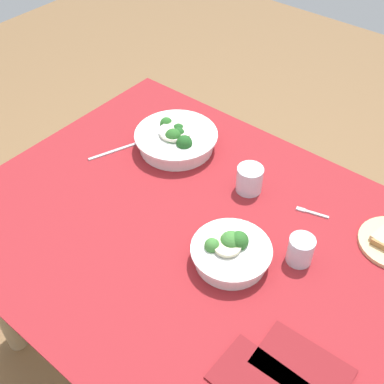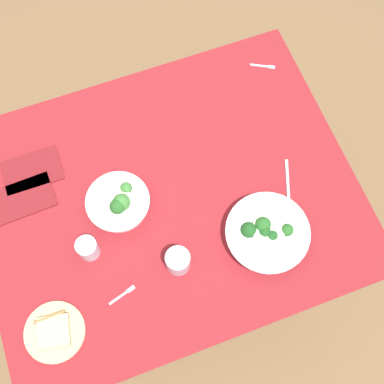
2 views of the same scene
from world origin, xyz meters
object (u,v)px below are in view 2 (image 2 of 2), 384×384
(fork_by_far_bowl, at_px, (123,294))
(napkin_folded_lower, at_px, (23,198))
(broccoli_bowl_far, at_px, (266,233))
(fork_by_near_bowl, at_px, (264,66))
(water_glass_center, at_px, (88,248))
(broccoli_bowl_near, at_px, (119,203))
(napkin_folded_upper, at_px, (32,170))
(water_glass_side, at_px, (178,261))
(table_knife_left, at_px, (288,185))
(bread_side_plate, at_px, (54,332))

(fork_by_far_bowl, height_order, napkin_folded_lower, napkin_folded_lower)
(broccoli_bowl_far, height_order, fork_by_near_bowl, broccoli_bowl_far)
(water_glass_center, height_order, fork_by_near_bowl, water_glass_center)
(broccoli_bowl_near, xyz_separation_m, napkin_folded_lower, (0.31, -0.14, -0.03))
(fork_by_near_bowl, bearing_deg, broccoli_bowl_near, -124.78)
(napkin_folded_upper, bearing_deg, water_glass_side, 126.80)
(fork_by_far_bowl, height_order, table_knife_left, same)
(broccoli_bowl_far, height_order, water_glass_side, broccoli_bowl_far)
(broccoli_bowl_far, bearing_deg, napkin_folded_lower, -29.67)
(napkin_folded_upper, bearing_deg, fork_by_near_bowl, -172.97)
(fork_by_near_bowl, bearing_deg, water_glass_center, -122.33)
(broccoli_bowl_near, height_order, napkin_folded_lower, broccoli_bowl_near)
(broccoli_bowl_far, distance_m, table_knife_left, 0.21)
(broccoli_bowl_near, xyz_separation_m, bread_side_plate, (0.32, 0.33, -0.02))
(fork_by_far_bowl, xyz_separation_m, table_knife_left, (-0.66, -0.16, -0.00))
(fork_by_near_bowl, bearing_deg, water_glass_side, -104.80)
(broccoli_bowl_far, xyz_separation_m, fork_by_far_bowl, (0.51, 0.02, -0.03))
(broccoli_bowl_near, distance_m, water_glass_center, 0.19)
(napkin_folded_upper, relative_size, napkin_folded_lower, 0.98)
(broccoli_bowl_near, xyz_separation_m, fork_by_far_bowl, (0.08, 0.29, -0.03))
(fork_by_far_bowl, bearing_deg, napkin_folded_upper, 92.35)
(fork_by_near_bowl, height_order, table_knife_left, same)
(fork_by_near_bowl, bearing_deg, napkin_folded_upper, -144.79)
(broccoli_bowl_far, bearing_deg, bread_side_plate, 4.35)
(broccoli_bowl_far, distance_m, napkin_folded_upper, 0.85)
(water_glass_side, height_order, napkin_folded_lower, water_glass_side)
(broccoli_bowl_near, xyz_separation_m, water_glass_side, (-0.12, 0.26, 0.01))
(bread_side_plate, height_order, fork_by_far_bowl, bread_side_plate)
(water_glass_center, relative_size, napkin_folded_upper, 0.40)
(bread_side_plate, relative_size, fork_by_far_bowl, 1.99)
(broccoli_bowl_far, height_order, water_glass_center, broccoli_bowl_far)
(bread_side_plate, height_order, napkin_folded_upper, bread_side_plate)
(broccoli_bowl_near, bearing_deg, water_glass_side, 114.61)
(bread_side_plate, bearing_deg, table_knife_left, -167.40)
(bread_side_plate, bearing_deg, water_glass_center, -129.79)
(fork_by_near_bowl, height_order, napkin_folded_lower, napkin_folded_lower)
(bread_side_plate, bearing_deg, water_glass_side, -170.93)
(broccoli_bowl_far, xyz_separation_m, bread_side_plate, (0.75, 0.06, -0.03))
(fork_by_near_bowl, bearing_deg, napkin_folded_lower, -139.94)
(water_glass_side, height_order, table_knife_left, water_glass_side)
(fork_by_far_bowl, xyz_separation_m, napkin_folded_lower, (0.22, -0.44, 0.00))
(water_glass_center, relative_size, water_glass_side, 0.96)
(bread_side_plate, relative_size, table_knife_left, 0.98)
(water_glass_center, distance_m, water_glass_side, 0.30)
(water_glass_center, bearing_deg, napkin_folded_lower, -57.93)
(water_glass_side, distance_m, fork_by_far_bowl, 0.21)
(broccoli_bowl_near, height_order, table_knife_left, broccoli_bowl_near)
(napkin_folded_upper, bearing_deg, water_glass_center, 107.29)
(bread_side_plate, relative_size, fork_by_near_bowl, 2.16)
(fork_by_far_bowl, bearing_deg, bread_side_plate, 173.30)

